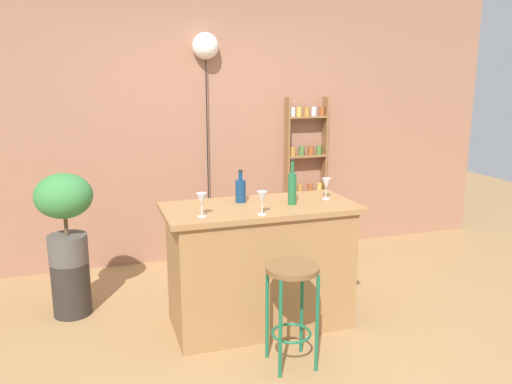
# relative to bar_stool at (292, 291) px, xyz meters

# --- Properties ---
(ground) EXTENTS (12.00, 12.00, 0.00)m
(ground) POSITION_rel_bar_stool_xyz_m (-0.01, 0.31, -0.51)
(ground) COLOR #A37A4C
(back_wall) EXTENTS (6.40, 0.10, 2.80)m
(back_wall) POSITION_rel_bar_stool_xyz_m (-0.01, 2.26, 0.89)
(back_wall) COLOR #9E6B51
(back_wall) RESTS_ON ground
(kitchen_counter) EXTENTS (1.42, 0.67, 0.94)m
(kitchen_counter) POSITION_rel_bar_stool_xyz_m (-0.01, 0.61, -0.04)
(kitchen_counter) COLOR #9E7042
(kitchen_counter) RESTS_ON ground
(bar_stool) EXTENTS (0.35, 0.35, 0.69)m
(bar_stool) POSITION_rel_bar_stool_xyz_m (0.00, 0.00, 0.00)
(bar_stool) COLOR #196642
(bar_stool) RESTS_ON ground
(spice_shelf) EXTENTS (0.45, 0.12, 1.65)m
(spice_shelf) POSITION_rel_bar_stool_xyz_m (1.01, 2.13, 0.36)
(spice_shelf) COLOR olive
(spice_shelf) RESTS_ON ground
(plant_stool) EXTENTS (0.30, 0.30, 0.44)m
(plant_stool) POSITION_rel_bar_stool_xyz_m (-1.39, 1.23, -0.30)
(plant_stool) COLOR #2D2823
(plant_stool) RESTS_ON ground
(potted_plant) EXTENTS (0.44, 0.39, 0.71)m
(potted_plant) POSITION_rel_bar_stool_xyz_m (-1.39, 1.23, 0.35)
(potted_plant) COLOR #514C47
(potted_plant) RESTS_ON plant_stool
(bottle_vinegar) EXTENTS (0.06, 0.06, 0.34)m
(bottle_vinegar) POSITION_rel_bar_stool_xyz_m (0.22, 0.57, 0.55)
(bottle_vinegar) COLOR #236638
(bottle_vinegar) RESTS_ON kitchen_counter
(bottle_soda_blue) EXTENTS (0.08, 0.08, 0.25)m
(bottle_soda_blue) POSITION_rel_bar_stool_xyz_m (-0.12, 0.75, 0.52)
(bottle_soda_blue) COLOR navy
(bottle_soda_blue) RESTS_ON kitchen_counter
(wine_glass_left) EXTENTS (0.07, 0.07, 0.16)m
(wine_glass_left) POSITION_rel_bar_stool_xyz_m (-0.49, 0.44, 0.54)
(wine_glass_left) COLOR silver
(wine_glass_left) RESTS_ON kitchen_counter
(wine_glass_center) EXTENTS (0.07, 0.07, 0.16)m
(wine_glass_center) POSITION_rel_bar_stool_xyz_m (0.53, 0.64, 0.54)
(wine_glass_center) COLOR silver
(wine_glass_center) RESTS_ON kitchen_counter
(wine_glass_right) EXTENTS (0.07, 0.07, 0.16)m
(wine_glass_right) POSITION_rel_bar_stool_xyz_m (-0.08, 0.36, 0.54)
(wine_glass_right) COLOR silver
(wine_glass_right) RESTS_ON kitchen_counter
(pendant_globe_light) EXTENTS (0.26, 0.26, 2.27)m
(pendant_globe_light) POSITION_rel_bar_stool_xyz_m (-0.05, 2.15, 1.61)
(pendant_globe_light) COLOR black
(pendant_globe_light) RESTS_ON ground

